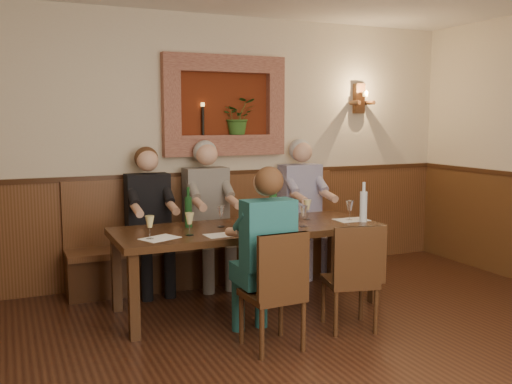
% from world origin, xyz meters
% --- Properties ---
extents(room_shell, '(6.04, 6.04, 2.82)m').
position_xyz_m(room_shell, '(0.00, 0.00, 1.89)').
color(room_shell, beige).
rests_on(room_shell, ground).
extents(wainscoting, '(6.02, 6.02, 1.15)m').
position_xyz_m(wainscoting, '(0.00, -0.00, 0.59)').
color(wainscoting, '#4D2F16').
rests_on(wainscoting, ground).
extents(wall_niche, '(1.36, 0.30, 1.06)m').
position_xyz_m(wall_niche, '(0.24, 2.94, 1.81)').
color(wall_niche, '#5C1F0D').
rests_on(wall_niche, ground).
extents(wall_sconce, '(0.25, 0.20, 0.35)m').
position_xyz_m(wall_sconce, '(1.90, 2.93, 1.94)').
color(wall_sconce, '#4D2F16').
rests_on(wall_sconce, ground).
extents(dining_table, '(2.40, 0.90, 0.75)m').
position_xyz_m(dining_table, '(0.00, 1.85, 0.68)').
color(dining_table, black).
rests_on(dining_table, ground).
extents(bench, '(3.00, 0.45, 1.11)m').
position_xyz_m(bench, '(0.00, 2.79, 0.33)').
color(bench, '#381E0F').
rests_on(bench, ground).
extents(chair_near_left, '(0.42, 0.42, 0.91)m').
position_xyz_m(chair_near_left, '(-0.21, 0.90, 0.26)').
color(chair_near_left, black).
rests_on(chair_near_left, ground).
extents(chair_near_right, '(0.47, 0.47, 0.88)m').
position_xyz_m(chair_near_right, '(0.54, 1.00, 0.26)').
color(chair_near_right, black).
rests_on(chair_near_right, ground).
extents(person_bench_left, '(0.43, 0.52, 1.44)m').
position_xyz_m(person_bench_left, '(-0.69, 2.69, 0.60)').
color(person_bench_left, black).
rests_on(person_bench_left, ground).
extents(person_bench_mid, '(0.45, 0.55, 1.49)m').
position_xyz_m(person_bench_mid, '(-0.08, 2.69, 0.62)').
color(person_bench_mid, '#504A49').
rests_on(person_bench_mid, ground).
extents(person_bench_right, '(0.45, 0.55, 1.49)m').
position_xyz_m(person_bench_right, '(1.03, 2.69, 0.62)').
color(person_bench_right, navy).
rests_on(person_bench_right, ground).
extents(person_chair_front, '(0.39, 0.48, 1.36)m').
position_xyz_m(person_chair_front, '(-0.21, 1.07, 0.56)').
color(person_chair_front, navy).
rests_on(person_chair_front, ground).
extents(spittoon_bucket, '(0.26, 0.26, 0.23)m').
position_xyz_m(spittoon_bucket, '(0.02, 1.83, 0.87)').
color(spittoon_bucket, red).
rests_on(spittoon_bucket, dining_table).
extents(wine_bottle_green_a, '(0.09, 0.09, 0.40)m').
position_xyz_m(wine_bottle_green_a, '(0.26, 1.87, 0.91)').
color(wine_bottle_green_a, '#19471E').
rests_on(wine_bottle_green_a, dining_table).
extents(wine_bottle_green_b, '(0.07, 0.07, 0.36)m').
position_xyz_m(wine_bottle_green_b, '(-0.50, 2.02, 0.90)').
color(wine_bottle_green_b, '#19471E').
rests_on(wine_bottle_green_b, dining_table).
extents(water_bottle, '(0.09, 0.09, 0.38)m').
position_xyz_m(water_bottle, '(1.08, 1.62, 0.90)').
color(water_bottle, silver).
rests_on(water_bottle, dining_table).
extents(tasting_sheet_a, '(0.35, 0.31, 0.00)m').
position_xyz_m(tasting_sheet_a, '(-0.86, 1.65, 0.75)').
color(tasting_sheet_a, white).
rests_on(tasting_sheet_a, dining_table).
extents(tasting_sheet_b, '(0.36, 0.30, 0.00)m').
position_xyz_m(tasting_sheet_b, '(0.08, 1.78, 0.75)').
color(tasting_sheet_b, white).
rests_on(tasting_sheet_b, dining_table).
extents(tasting_sheet_c, '(0.31, 0.22, 0.00)m').
position_xyz_m(tasting_sheet_c, '(1.03, 1.74, 0.75)').
color(tasting_sheet_c, white).
rests_on(tasting_sheet_c, dining_table).
extents(tasting_sheet_d, '(0.28, 0.21, 0.00)m').
position_xyz_m(tasting_sheet_d, '(-0.36, 1.57, 0.75)').
color(tasting_sheet_d, white).
rests_on(tasting_sheet_d, dining_table).
extents(wine_glass_0, '(0.08, 0.08, 0.19)m').
position_xyz_m(wine_glass_0, '(1.00, 1.73, 0.85)').
color(wine_glass_0, white).
rests_on(wine_glass_0, dining_table).
extents(wine_glass_1, '(0.08, 0.08, 0.19)m').
position_xyz_m(wine_glass_1, '(-0.03, 1.66, 0.85)').
color(wine_glass_1, '#D9CB82').
rests_on(wine_glass_1, dining_table).
extents(wine_glass_2, '(0.08, 0.08, 0.19)m').
position_xyz_m(wine_glass_2, '(-0.94, 1.65, 0.85)').
color(wine_glass_2, '#D9CB82').
rests_on(wine_glass_2, dining_table).
extents(wine_glass_3, '(0.08, 0.08, 0.19)m').
position_xyz_m(wine_glass_3, '(-0.60, 1.67, 0.85)').
color(wine_glass_3, '#D9CB82').
rests_on(wine_glass_3, dining_table).
extents(wine_glass_4, '(0.08, 0.08, 0.19)m').
position_xyz_m(wine_glass_4, '(0.66, 1.94, 0.85)').
color(wine_glass_4, '#D9CB82').
rests_on(wine_glass_4, dining_table).
extents(wine_glass_5, '(0.08, 0.08, 0.19)m').
position_xyz_m(wine_glass_5, '(0.44, 1.63, 0.85)').
color(wine_glass_5, white).
rests_on(wine_glass_5, dining_table).
extents(wine_glass_6, '(0.08, 0.08, 0.19)m').
position_xyz_m(wine_glass_6, '(-0.24, 1.91, 0.85)').
color(wine_glass_6, white).
rests_on(wine_glass_6, dining_table).
extents(wine_glass_7, '(0.08, 0.08, 0.19)m').
position_xyz_m(wine_glass_7, '(-0.17, 1.55, 0.85)').
color(wine_glass_7, '#D9CB82').
rests_on(wine_glass_7, dining_table).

